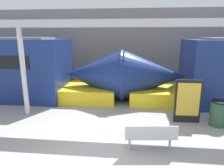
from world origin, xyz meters
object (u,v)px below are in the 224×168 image
trash_bin (218,113)px  poster_board (188,101)px  bench_near (151,135)px  support_column_near (23,72)px

trash_bin → poster_board: bearing=171.2°
bench_near → trash_bin: (2.63, 1.99, -0.02)m
bench_near → support_column_near: support_column_near is taller
support_column_near → poster_board: bearing=-2.3°
poster_board → support_column_near: (-6.63, 0.26, 0.94)m
bench_near → support_column_near: 5.77m
trash_bin → support_column_near: support_column_near is taller
support_column_near → bench_near: bearing=-25.5°
trash_bin → poster_board: size_ratio=0.57×
poster_board → trash_bin: bearing=-8.8°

